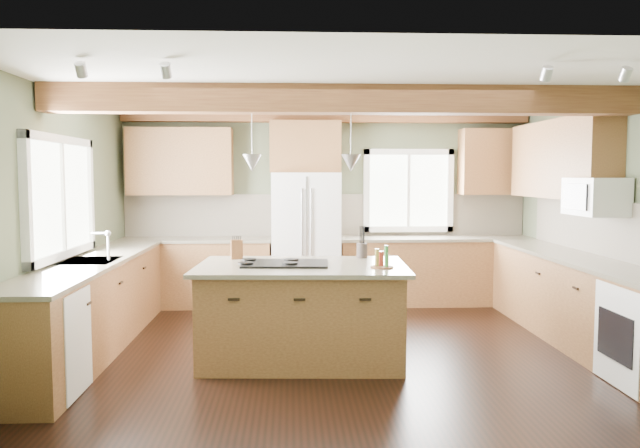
{
  "coord_description": "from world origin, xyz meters",
  "views": [
    {
      "loc": [
        -0.51,
        -6.21,
        1.77
      ],
      "look_at": [
        -0.2,
        0.3,
        1.25
      ],
      "focal_mm": 35.0,
      "sensor_mm": 36.0,
      "label": 1
    }
  ],
  "objects": [
    {
      "name": "floor",
      "position": [
        0.0,
        0.0,
        0.0
      ],
      "size": [
        5.6,
        5.6,
        0.0
      ],
      "primitive_type": "plane",
      "color": "black",
      "rests_on": "ground"
    },
    {
      "name": "ceiling",
      "position": [
        0.0,
        0.0,
        2.6
      ],
      "size": [
        5.6,
        5.6,
        0.0
      ],
      "primitive_type": "plane",
      "rotation": [
        3.14,
        0.0,
        0.0
      ],
      "color": "silver",
      "rests_on": "wall_back"
    },
    {
      "name": "wall_back",
      "position": [
        0.0,
        2.5,
        1.3
      ],
      "size": [
        5.6,
        0.0,
        5.6
      ],
      "primitive_type": "plane",
      "rotation": [
        1.57,
        0.0,
        0.0
      ],
      "color": "#49543B",
      "rests_on": "ground"
    },
    {
      "name": "wall_left",
      "position": [
        -2.8,
        0.0,
        1.3
      ],
      "size": [
        0.0,
        5.0,
        5.0
      ],
      "primitive_type": "plane",
      "rotation": [
        1.57,
        0.0,
        1.57
      ],
      "color": "#49543B",
      "rests_on": "ground"
    },
    {
      "name": "wall_right",
      "position": [
        2.8,
        0.0,
        1.3
      ],
      "size": [
        0.0,
        5.0,
        5.0
      ],
      "primitive_type": "plane",
      "rotation": [
        1.57,
        0.0,
        -1.57
      ],
      "color": "#49543B",
      "rests_on": "ground"
    },
    {
      "name": "ceiling_beam",
      "position": [
        0.0,
        -0.35,
        2.47
      ],
      "size": [
        5.55,
        0.26,
        0.26
      ],
      "primitive_type": "cube",
      "color": "#502817",
      "rests_on": "ceiling"
    },
    {
      "name": "soffit_trim",
      "position": [
        0.0,
        2.4,
        2.54
      ],
      "size": [
        5.55,
        0.2,
        0.1
      ],
      "primitive_type": "cube",
      "color": "#502817",
      "rests_on": "ceiling"
    },
    {
      "name": "backsplash_back",
      "position": [
        0.0,
        2.48,
        1.21
      ],
      "size": [
        5.58,
        0.03,
        0.58
      ],
      "primitive_type": "cube",
      "color": "brown",
      "rests_on": "wall_back"
    },
    {
      "name": "backsplash_right",
      "position": [
        2.78,
        0.05,
        1.21
      ],
      "size": [
        0.03,
        3.7,
        0.58
      ],
      "primitive_type": "cube",
      "color": "brown",
      "rests_on": "wall_right"
    },
    {
      "name": "base_cab_back_left",
      "position": [
        -1.79,
        2.2,
        0.44
      ],
      "size": [
        2.02,
        0.6,
        0.88
      ],
      "primitive_type": "cube",
      "color": "brown",
      "rests_on": "floor"
    },
    {
      "name": "counter_back_left",
      "position": [
        -1.79,
        2.2,
        0.9
      ],
      "size": [
        2.06,
        0.64,
        0.04
      ],
      "primitive_type": "cube",
      "color": "#494336",
      "rests_on": "base_cab_back_left"
    },
    {
      "name": "base_cab_back_right",
      "position": [
        1.49,
        2.2,
        0.44
      ],
      "size": [
        2.62,
        0.6,
        0.88
      ],
      "primitive_type": "cube",
      "color": "brown",
      "rests_on": "floor"
    },
    {
      "name": "counter_back_right",
      "position": [
        1.49,
        2.2,
        0.9
      ],
      "size": [
        2.66,
        0.64,
        0.04
      ],
      "primitive_type": "cube",
      "color": "#494336",
      "rests_on": "base_cab_back_right"
    },
    {
      "name": "base_cab_left",
      "position": [
        -2.5,
        0.05,
        0.44
      ],
      "size": [
        0.6,
        3.7,
        0.88
      ],
      "primitive_type": "cube",
      "color": "brown",
      "rests_on": "floor"
    },
    {
      "name": "counter_left",
      "position": [
        -2.5,
        0.05,
        0.9
      ],
      "size": [
        0.64,
        3.74,
        0.04
      ],
      "primitive_type": "cube",
      "color": "#494336",
      "rests_on": "base_cab_left"
    },
    {
      "name": "base_cab_right",
      "position": [
        2.5,
        0.05,
        0.44
      ],
      "size": [
        0.6,
        3.7,
        0.88
      ],
      "primitive_type": "cube",
      "color": "brown",
      "rests_on": "floor"
    },
    {
      "name": "counter_right",
      "position": [
        2.5,
        0.05,
        0.9
      ],
      "size": [
        0.64,
        3.74,
        0.04
      ],
      "primitive_type": "cube",
      "color": "#494336",
      "rests_on": "base_cab_right"
    },
    {
      "name": "upper_cab_back_left",
      "position": [
        -1.99,
        2.33,
        1.95
      ],
      "size": [
        1.4,
        0.35,
        0.9
      ],
      "primitive_type": "cube",
      "color": "brown",
      "rests_on": "wall_back"
    },
    {
      "name": "upper_cab_over_fridge",
      "position": [
        -0.3,
        2.33,
        2.15
      ],
      "size": [
        0.96,
        0.35,
        0.7
      ],
      "primitive_type": "cube",
      "color": "brown",
      "rests_on": "wall_back"
    },
    {
      "name": "upper_cab_right",
      "position": [
        2.62,
        0.9,
        1.95
      ],
      "size": [
        0.35,
        2.2,
        0.9
      ],
      "primitive_type": "cube",
      "color": "brown",
      "rests_on": "wall_right"
    },
    {
      "name": "upper_cab_back_corner",
      "position": [
        2.3,
        2.33,
        1.95
      ],
      "size": [
        0.9,
        0.35,
        0.9
      ],
      "primitive_type": "cube",
      "color": "brown",
      "rests_on": "wall_back"
    },
    {
      "name": "window_left",
      "position": [
        -2.78,
        0.05,
        1.55
      ],
      "size": [
        0.04,
        1.6,
        1.05
      ],
      "primitive_type": "cube",
      "color": "white",
      "rests_on": "wall_left"
    },
    {
      "name": "window_back",
      "position": [
        1.15,
        2.48,
        1.55
      ],
      "size": [
        1.1,
        0.04,
        1.0
      ],
      "primitive_type": "cube",
      "color": "white",
      "rests_on": "wall_back"
    },
    {
      "name": "sink",
      "position": [
        -2.5,
        0.05,
        0.91
      ],
      "size": [
        0.5,
        0.65,
        0.03
      ],
      "primitive_type": "cube",
      "color": "#262628",
      "rests_on": "counter_left"
    },
    {
      "name": "faucet",
      "position": [
        -2.32,
        0.05,
        1.05
      ],
      "size": [
        0.02,
        0.02,
        0.28
      ],
      "primitive_type": "cylinder",
      "color": "#B2B2B7",
      "rests_on": "sink"
    },
    {
      "name": "dishwasher",
      "position": [
        -2.49,
        -1.25,
        0.43
      ],
      "size": [
        0.6,
        0.6,
        0.84
      ],
      "primitive_type": "cube",
      "color": "white",
      "rests_on": "floor"
    },
    {
      "name": "microwave",
      "position": [
        2.58,
        -0.05,
        1.55
      ],
      "size": [
        0.4,
        0.7,
        0.38
      ],
      "primitive_type": "cube",
      "color": "white",
      "rests_on": "wall_right"
    },
    {
      "name": "pendant_left",
      "position": [
        -0.86,
        -0.32,
        1.88
      ],
      "size": [
        0.18,
        0.18,
        0.16
      ],
      "primitive_type": "cone",
      "rotation": [
        3.14,
        0.0,
        0.0
      ],
      "color": "#B2B2B7",
      "rests_on": "ceiling"
    },
    {
      "name": "pendant_right",
      "position": [
        0.06,
        -0.37,
        1.88
      ],
      "size": [
        0.18,
        0.18,
        0.16
      ],
      "primitive_type": "cone",
      "rotation": [
        3.14,
        0.0,
        0.0
      ],
      "color": "#B2B2B7",
      "rests_on": "ceiling"
    },
    {
      "name": "refrigerator",
      "position": [
        -0.3,
        2.12,
        0.9
      ],
      "size": [
        0.9,
        0.74,
        1.8
      ],
      "primitive_type": "cube",
      "color": "white",
      "rests_on": "floor"
    },
    {
      "name": "island",
      "position": [
        -0.4,
        -0.35,
        0.44
      ],
      "size": [
        1.91,
        1.23,
        0.88
      ],
      "primitive_type": "cube",
      "rotation": [
        0.0,
        0.0,
        -0.05
      ],
      "color": "olive",
      "rests_on": "floor"
    },
    {
      "name": "island_top",
      "position": [
        -0.4,
        -0.35,
        0.9
      ],
      "size": [
        2.04,
        1.36,
        0.04
      ],
      "primitive_type": "cube",
      "rotation": [
        0.0,
        0.0,
        -0.05
      ],
      "color": "#494336",
      "rests_on": "island"
    },
    {
      "name": "cooktop",
      "position": [
        -0.55,
        -0.34,
        0.93
      ],
      "size": [
        0.83,
        0.58,
        0.02
      ],
      "primitive_type": "cube",
      "rotation": [
        0.0,
        0.0,
        -0.05
      ],
      "color": "black",
      "rests_on": "island_top"
    },
    {
      "name": "knife_block",
      "position": [
        -1.05,
        0.09,
        1.02
      ],
      "size": [
        0.13,
        0.11,
        0.19
      ],
      "primitive_type": "cube",
      "rotation": [
        0.0,
        0.0,
        0.17
      ],
      "color": "brown",
      "rests_on": "island_top"
    },
    {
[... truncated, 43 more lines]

